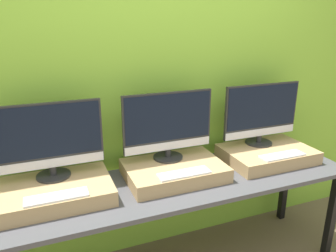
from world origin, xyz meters
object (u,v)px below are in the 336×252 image
keyboard_center (184,173)px  keyboard_right (282,155)px  monitor_left (49,139)px  keyboard_left (57,197)px  monitor_center (168,124)px  monitor_right (261,113)px

keyboard_center → keyboard_right: bearing=0.0°
monitor_left → keyboard_left: (0.00, -0.27, -0.24)m
monitor_left → monitor_center: bearing=0.0°
keyboard_center → keyboard_right: (0.75, 0.00, 0.00)m
keyboard_right → keyboard_left: bearing=180.0°
monitor_center → monitor_left: bearing=180.0°
monitor_left → keyboard_left: size_ratio=1.88×
keyboard_center → monitor_right: size_ratio=0.53×
keyboard_left → keyboard_right: 1.50m
monitor_center → keyboard_right: size_ratio=1.88×
keyboard_left → keyboard_right: same height
monitor_right → keyboard_right: size_ratio=1.88×
keyboard_left → monitor_center: bearing=19.8°
monitor_center → keyboard_center: size_ratio=1.88×
keyboard_right → monitor_right: bearing=90.0°
monitor_left → keyboard_right: bearing=-10.2°
monitor_center → keyboard_left: bearing=-160.2°
keyboard_left → monitor_right: (1.50, 0.27, 0.24)m
monitor_left → keyboard_center: bearing=-19.8°
monitor_center → monitor_right: bearing=0.0°
keyboard_left → monitor_center: size_ratio=0.53×
keyboard_left → keyboard_center: 0.75m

